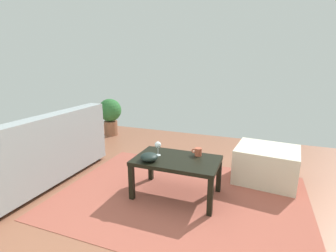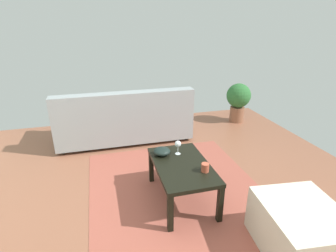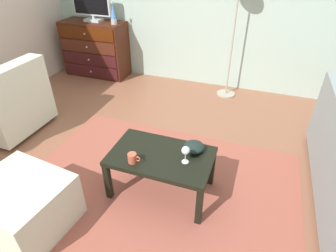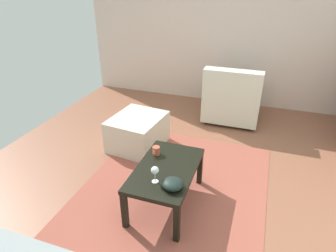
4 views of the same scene
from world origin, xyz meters
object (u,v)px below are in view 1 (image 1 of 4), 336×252
Objects in this scene: wine_glass at (158,145)px; mug at (198,152)px; couch_large at (26,159)px; ottoman at (266,164)px; coffee_table at (177,164)px; potted_plant at (110,113)px; bowl_decorative at (149,157)px.

wine_glass reaches higher than mug.
couch_large reaches higher than ottoman.
coffee_table is 1.23× the size of potted_plant.
mug is at bearing -160.06° from wine_glass.
couch_large reaches higher than bowl_decorative.
mug is at bearing -143.80° from bowl_decorative.
couch_large is (1.70, 0.40, -0.04)m from coffee_table.
potted_plant reaches higher than wine_glass.
coffee_table is 0.44× the size of couch_large.
mug is 0.54m from bowl_decorative.
coffee_table is 2.61m from potted_plant.
potted_plant is (2.86, -1.01, 0.22)m from ottoman.
couch_large is at bearing 96.94° from potted_plant.
ottoman is (-2.61, -1.11, -0.12)m from couch_large.
wine_glass is 0.19m from bowl_decorative.
couch_large reaches higher than wine_glass.
wine_glass is 1.55m from couch_large.
potted_plant is (1.71, -1.87, -0.03)m from bowl_decorative.
bowl_decorative is at bearing 132.39° from potted_plant.
coffee_table is at bearing 174.52° from wine_glass.
potted_plant reaches higher than bowl_decorative.
wine_glass reaches higher than ottoman.
wine_glass is at bearing 19.94° from mug.
couch_large is (1.45, 0.25, -0.13)m from bowl_decorative.
couch_large is 2.82× the size of potted_plant.
mug is 0.16× the size of potted_plant.
mug is 0.16× the size of ottoman.
wine_glass is at bearing -164.14° from couch_large.
ottoman is at bearing -143.09° from mug.
potted_plant is (1.96, -1.72, 0.06)m from coffee_table.
wine_glass is (0.22, -0.02, 0.17)m from coffee_table.
ottoman is at bearing 160.51° from potted_plant.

